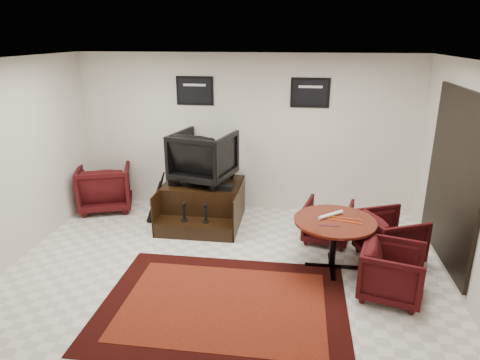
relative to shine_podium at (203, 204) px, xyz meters
name	(u,v)px	position (x,y,z in m)	size (l,w,h in m)	color
ground	(222,277)	(0.65, -1.76, -0.31)	(6.00, 6.00, 0.00)	white
room_shell	(255,147)	(1.05, -1.64, 1.47)	(6.02, 5.02, 2.81)	silver
area_rug	(224,305)	(0.78, -2.39, -0.31)	(2.93, 2.20, 0.01)	black
shine_podium	(203,204)	(0.00, 0.00, 0.00)	(1.32, 1.35, 0.68)	black
shine_chair	(203,154)	(0.00, 0.14, 0.85)	(0.94, 0.88, 0.97)	black
shoes_pair	(175,180)	(-0.48, -0.02, 0.42)	(0.30, 0.33, 0.10)	black
polish_kit	(226,187)	(0.44, -0.22, 0.41)	(0.24, 0.17, 0.08)	black
umbrella_black	(155,201)	(-0.79, -0.21, 0.09)	(0.30, 0.11, 0.80)	black
umbrella_hooked	(158,194)	(-0.80, 0.00, 0.14)	(0.33, 0.12, 0.90)	black
armchair_side	(105,185)	(-1.90, 0.30, 0.15)	(0.90, 0.85, 0.93)	black
meeting_table	(335,226)	(2.12, -1.30, 0.32)	(1.10, 1.10, 0.72)	#400D09
table_chair_back	(328,219)	(2.09, -0.46, 0.04)	(0.69, 0.65, 0.71)	black
table_chair_window	(391,234)	(2.94, -0.95, 0.07)	(0.75, 0.70, 0.77)	black
table_chair_corner	(393,270)	(2.79, -1.91, 0.06)	(0.72, 0.68, 0.74)	black
paper_roll	(331,215)	(2.07, -1.19, 0.43)	(0.05, 0.05, 0.42)	white
table_clutter	(342,221)	(2.21, -1.32, 0.41)	(0.57, 0.32, 0.01)	#EB4D0D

